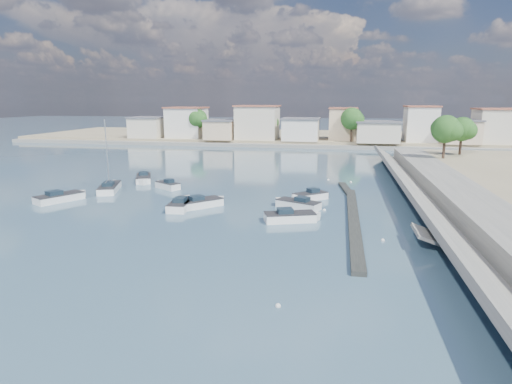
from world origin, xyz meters
TOP-DOWN VIEW (x-y plane):
  - ground at (0.00, 40.00)m, footprint 400.00×400.00m
  - seawall_walkway at (18.50, 13.00)m, footprint 5.00×90.00m
  - breakwater at (6.90, 12.69)m, footprint 2.00×31.02m
  - far_shore_land at (0.00, 92.00)m, footprint 160.00×40.00m
  - far_shore_quay at (0.00, 71.00)m, footprint 160.00×2.50m
  - far_town at (10.71, 76.92)m, footprint 113.01×12.80m
  - shore_trees at (8.34, 68.11)m, footprint 74.56×38.32m
  - motorboat_a at (-10.52, 11.81)m, footprint 2.27×5.43m
  - motorboat_b at (-8.58, 12.69)m, footprint 4.57×4.71m
  - motorboat_c at (1.23, 14.07)m, footprint 5.03×3.46m
  - motorboat_d at (2.23, 17.94)m, footprint 4.06×3.87m
  - motorboat_e at (-24.91, 12.20)m, footprint 4.19×5.52m
  - motorboat_f at (-16.04, 20.92)m, footprint 3.80×3.16m
  - motorboat_g at (-21.01, 24.69)m, footprint 3.79×5.50m
  - motorboat_h at (1.41, 8.96)m, footprint 5.27×3.30m
  - sailboat at (-22.46, 18.28)m, footprint 3.90×6.49m
  - mooring_buoys at (5.61, 15.67)m, footprint 6.98×38.95m

SIDE VIEW (x-z plane):
  - ground at x=0.00m, z-range 0.00..0.00m
  - mooring_buoys at x=5.61m, z-range -0.10..0.20m
  - breakwater at x=6.90m, z-range 0.00..0.35m
  - motorboat_d at x=2.23m, z-range -0.36..1.12m
  - motorboat_b at x=-8.58m, z-range -0.36..1.12m
  - motorboat_f at x=-16.04m, z-range -0.36..1.12m
  - motorboat_e at x=-24.91m, z-range -0.36..1.12m
  - motorboat_h at x=1.41m, z-range -0.36..1.12m
  - motorboat_a at x=-10.52m, z-range -0.36..1.12m
  - motorboat_c at x=1.23m, z-range -0.36..1.12m
  - motorboat_g at x=-21.01m, z-range -0.36..1.12m
  - far_shore_quay at x=0.00m, z-range 0.00..0.80m
  - sailboat at x=-22.46m, z-range -4.09..4.91m
  - far_shore_land at x=0.00m, z-range 0.00..1.40m
  - seawall_walkway at x=18.50m, z-range 0.00..1.80m
  - far_town at x=10.71m, z-range 0.76..9.11m
  - shore_trees at x=8.34m, z-range 2.26..10.18m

